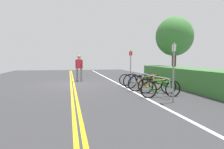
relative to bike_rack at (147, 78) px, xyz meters
name	(u,v)px	position (x,y,z in m)	size (l,w,h in m)	color
ground_plane	(72,85)	(-3.28, -3.48, -0.61)	(32.41, 13.73, 0.05)	#353538
centre_line_yellow_inner	(71,84)	(-3.28, -3.56, -0.59)	(29.17, 0.10, 0.00)	gold
centre_line_yellow_outer	(74,84)	(-3.28, -3.40, -0.59)	(29.17, 0.10, 0.00)	gold
bike_lane_stripe_white	(117,83)	(-3.28, -0.76, -0.59)	(29.17, 0.12, 0.00)	white
bike_rack	(147,78)	(0.00, 0.00, 0.00)	(4.83, 0.05, 0.78)	#9EA0A5
bicycle_0	(134,80)	(-1.95, -0.09, -0.26)	(0.48, 1.64, 0.70)	black
bicycle_1	(140,81)	(-0.96, -0.06, -0.22)	(0.46, 1.86, 0.79)	black
bicycle_2	(146,83)	(0.03, -0.09, -0.22)	(0.46, 1.83, 0.79)	black
bicycle_3	(157,86)	(0.92, 0.11, -0.27)	(0.63, 1.60, 0.69)	black
bicycle_4	(161,89)	(1.86, -0.11, -0.26)	(0.46, 1.73, 0.71)	black
pedestrian	(79,66)	(-4.68, -3.01, 0.43)	(0.32, 0.47, 1.75)	slate
sign_post_near	(131,64)	(-2.80, -0.03, 0.63)	(0.36, 0.10, 2.01)	gray
sign_post_far	(174,66)	(2.95, -0.14, 0.67)	(0.36, 0.09, 2.07)	gray
hedge_backdrop	(210,82)	(1.50, 2.32, -0.08)	(13.78, 1.17, 1.01)	#387533
tree_near_left	(174,37)	(-4.79, 3.78, 2.49)	(2.67, 2.67, 4.48)	#473323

